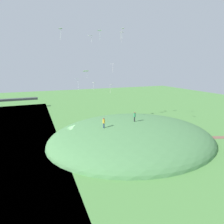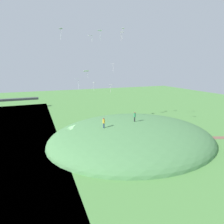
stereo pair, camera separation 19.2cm
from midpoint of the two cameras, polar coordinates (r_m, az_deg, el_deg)
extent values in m
plane|color=#518B43|center=(37.38, -10.89, -7.99)|extent=(160.00, 160.00, 0.00)
ellipsoid|color=#4E854D|center=(37.28, 5.75, -7.86)|extent=(31.69, 27.32, 7.13)
cube|color=black|center=(35.54, 6.57, -2.16)|extent=(0.15, 0.23, 0.88)
cylinder|color=#2D834F|center=(35.34, 6.60, -0.93)|extent=(0.44, 0.44, 0.70)
sphere|color=brown|center=(35.23, 6.62, -0.17)|extent=(0.26, 0.26, 0.26)
cube|color=#1D2B4C|center=(32.61, -2.62, -4.06)|extent=(0.17, 0.24, 0.86)
cylinder|color=gold|center=(32.39, -2.64, -2.76)|extent=(0.48, 0.48, 0.68)
sphere|color=brown|center=(32.26, -2.65, -1.96)|extent=(0.26, 0.26, 0.26)
cube|color=white|center=(42.75, -15.28, 22.93)|extent=(0.92, 1.04, 0.12)
cylinder|color=white|center=(42.60, -15.26, 21.39)|extent=(0.31, 0.15, 1.85)
cube|color=white|center=(45.30, -3.87, 23.16)|extent=(0.96, 0.75, 0.09)
cylinder|color=white|center=(45.15, -3.78, 21.72)|extent=(0.07, 0.17, 1.86)
cube|color=white|center=(45.57, -5.55, 8.69)|extent=(0.71, 0.85, 0.15)
cylinder|color=white|center=(45.35, -5.71, 7.42)|extent=(0.07, 0.06, 1.59)
cube|color=white|center=(44.31, 3.11, 23.67)|extent=(0.82, 0.90, 0.06)
cylinder|color=white|center=(44.18, 2.85, 22.21)|extent=(0.20, 0.29, 1.88)
cube|color=white|center=(46.88, 0.05, 14.19)|extent=(1.04, 1.05, 0.04)
cylinder|color=white|center=(46.73, 0.12, 12.80)|extent=(0.15, 0.12, 1.84)
cube|color=silver|center=(38.78, 2.77, 22.74)|extent=(0.79, 0.81, 0.04)
cylinder|color=silver|center=(38.89, 2.52, 21.34)|extent=(0.24, 0.17, 1.50)
cube|color=white|center=(45.52, -7.96, 12.05)|extent=(1.20, 0.82, 0.28)
cylinder|color=white|center=(45.78, -7.63, 10.82)|extent=(0.20, 0.18, 1.39)
cube|color=white|center=(38.45, -10.64, 9.72)|extent=(0.79, 0.65, 0.08)
cylinder|color=white|center=(38.32, -10.17, 8.03)|extent=(0.06, 0.23, 1.91)
cube|color=white|center=(45.23, -6.66, 21.73)|extent=(1.11, 0.96, 0.11)
cylinder|color=white|center=(45.14, -6.24, 20.64)|extent=(0.12, 0.20, 1.27)
cube|color=silver|center=(38.21, -0.34, 8.18)|extent=(1.14, 1.12, 0.22)
cylinder|color=silver|center=(38.09, -0.68, 6.77)|extent=(0.08, 0.11, 1.36)
camera|label=1|loc=(0.10, -90.17, -0.04)|focal=30.63mm
camera|label=2|loc=(0.10, 89.83, 0.04)|focal=30.63mm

